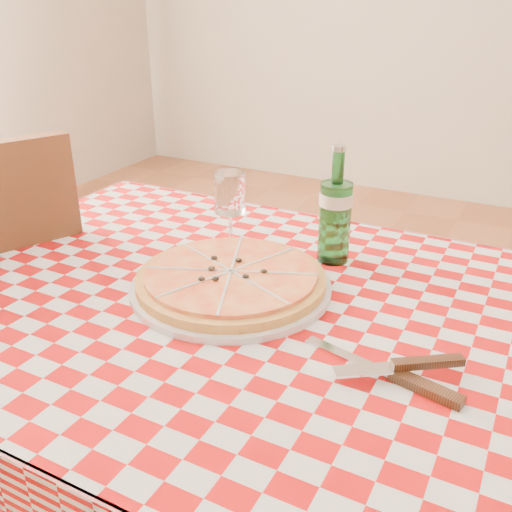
{
  "coord_description": "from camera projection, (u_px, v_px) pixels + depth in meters",
  "views": [
    {
      "loc": [
        0.41,
        -0.76,
        1.25
      ],
      "look_at": [
        -0.02,
        0.06,
        0.82
      ],
      "focal_mm": 40.0,
      "sensor_mm": 36.0,
      "label": 1
    }
  ],
  "objects": [
    {
      "name": "tablecloth",
      "position": [
        250.0,
        304.0,
        0.99
      ],
      "size": [
        1.3,
        0.9,
        0.01
      ],
      "primitive_type": "cube",
      "color": "#9B0909",
      "rests_on": "dining_table"
    },
    {
      "name": "water_bottle",
      "position": [
        336.0,
        205.0,
        1.1
      ],
      "size": [
        0.07,
        0.07,
        0.23
      ],
      "primitive_type": null,
      "rotation": [
        0.0,
        0.0,
        -0.13
      ],
      "color": "#175E22",
      "rests_on": "tablecloth"
    },
    {
      "name": "pizza_plate",
      "position": [
        231.0,
        278.0,
        1.02
      ],
      "size": [
        0.48,
        0.48,
        0.05
      ],
      "primitive_type": null,
      "rotation": [
        0.0,
        0.0,
        -0.4
      ],
      "color": "#BA7F3E",
      "rests_on": "tablecloth"
    },
    {
      "name": "dining_table",
      "position": [
        250.0,
        350.0,
        1.03
      ],
      "size": [
        1.2,
        0.8,
        0.75
      ],
      "color": "brown",
      "rests_on": "ground"
    },
    {
      "name": "cutlery",
      "position": [
        392.0,
        369.0,
        0.79
      ],
      "size": [
        0.31,
        0.28,
        0.03
      ],
      "primitive_type": null,
      "rotation": [
        0.0,
        0.0,
        0.26
      ],
      "color": "silver",
      "rests_on": "tablecloth"
    },
    {
      "name": "wine_glass",
      "position": [
        230.0,
        211.0,
        1.17
      ],
      "size": [
        0.06,
        0.06,
        0.16
      ],
      "primitive_type": null,
      "rotation": [
        0.0,
        0.0,
        -0.01
      ],
      "color": "white",
      "rests_on": "tablecloth"
    }
  ]
}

